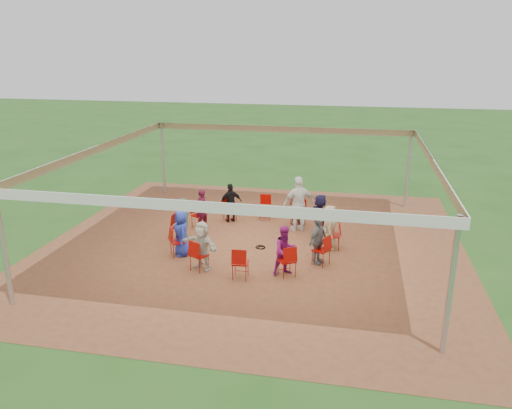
% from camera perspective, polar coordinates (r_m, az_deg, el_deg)
% --- Properties ---
extents(ground, '(80.00, 80.00, 0.00)m').
position_cam_1_polar(ground, '(15.95, -0.18, -4.57)').
color(ground, '#214C17').
rests_on(ground, ground).
extents(dirt_patch, '(13.00, 13.00, 0.00)m').
position_cam_1_polar(dirt_patch, '(15.95, -0.18, -4.55)').
color(dirt_patch, brown).
rests_on(dirt_patch, ground).
extents(tent, '(10.33, 10.33, 3.00)m').
position_cam_1_polar(tent, '(15.22, -0.19, 3.73)').
color(tent, '#B2B2B7').
rests_on(tent, ground).
extents(chair_0, '(0.46, 0.44, 0.90)m').
position_cam_1_polar(chair_0, '(15.62, 8.79, -3.51)').
color(chair_0, '#9D0802').
rests_on(chair_0, ground).
extents(chair_1, '(0.60, 0.59, 0.90)m').
position_cam_1_polar(chair_1, '(16.78, 7.69, -1.96)').
color(chair_1, '#9D0802').
rests_on(chair_1, ground).
extents(chair_2, '(0.57, 0.58, 0.90)m').
position_cam_1_polar(chair_2, '(17.66, 4.84, -0.85)').
color(chair_2, '#9D0802').
rests_on(chair_2, ground).
extents(chair_3, '(0.44, 0.46, 0.90)m').
position_cam_1_polar(chair_3, '(18.09, 1.03, -0.34)').
color(chair_3, '#9D0802').
rests_on(chair_3, ground).
extents(chair_4, '(0.59, 0.60, 0.90)m').
position_cam_1_polar(chair_4, '(17.98, -3.00, -0.48)').
color(chair_4, '#9D0802').
rests_on(chair_4, ground).
extents(chair_5, '(0.58, 0.57, 0.90)m').
position_cam_1_polar(chair_5, '(17.35, -6.52, -1.25)').
color(chair_5, '#9D0802').
rests_on(chair_5, ground).
extents(chair_6, '(0.46, 0.44, 0.90)m').
position_cam_1_polar(chair_6, '(16.33, -8.75, -2.56)').
color(chair_6, '#9D0802').
rests_on(chair_6, ground).
extents(chair_7, '(0.60, 0.59, 0.90)m').
position_cam_1_polar(chair_7, '(15.14, -8.93, -4.22)').
color(chair_7, '#9D0802').
rests_on(chair_7, ground).
extents(chair_8, '(0.57, 0.58, 0.90)m').
position_cam_1_polar(chair_8, '(14.10, -6.51, -5.79)').
color(chair_8, '#9D0802').
rests_on(chair_8, ground).
extents(chair_9, '(0.44, 0.46, 0.90)m').
position_cam_1_polar(chair_9, '(13.55, -1.80, -6.69)').
color(chair_9, '#9D0802').
rests_on(chair_9, ground).
extents(chair_10, '(0.59, 0.60, 0.90)m').
position_cam_1_polar(chair_10, '(13.69, 3.56, -6.44)').
color(chair_10, '#9D0802').
rests_on(chair_10, ground).
extents(chair_11, '(0.58, 0.57, 0.90)m').
position_cam_1_polar(chair_11, '(14.48, 7.46, -5.18)').
color(chair_11, '#9D0802').
rests_on(chair_11, ground).
extents(person_seated_0, '(0.42, 0.70, 1.40)m').
position_cam_1_polar(person_seated_0, '(15.53, 8.39, -2.60)').
color(person_seated_0, tan).
rests_on(person_seated_0, ground).
extents(person_seated_1, '(1.12, 1.36, 1.40)m').
position_cam_1_polar(person_seated_1, '(16.64, 7.37, -1.17)').
color(person_seated_1, '#1E1A41').
rests_on(person_seated_1, ground).
extents(person_seated_2, '(0.79, 0.66, 1.40)m').
position_cam_1_polar(person_seated_2, '(17.49, 4.64, -0.15)').
color(person_seated_2, brown).
rests_on(person_seated_2, ground).
extents(person_seated_3, '(0.92, 0.80, 1.40)m').
position_cam_1_polar(person_seated_3, '(17.79, -2.89, 0.20)').
color(person_seated_3, black).
rests_on(person_seated_3, ground).
extents(person_seated_4, '(0.53, 0.61, 1.40)m').
position_cam_1_polar(person_seated_4, '(17.19, -6.27, -0.52)').
color(person_seated_4, '#430C1F').
rests_on(person_seated_4, ground).
extents(person_seated_5, '(0.49, 0.93, 1.40)m').
position_cam_1_polar(person_seated_5, '(16.21, -8.39, -1.73)').
color(person_seated_5, '#284B38').
rests_on(person_seated_5, ground).
extents(person_seated_6, '(0.69, 0.78, 1.40)m').
position_cam_1_polar(person_seated_6, '(15.07, -8.53, -3.25)').
color(person_seated_6, '#2434A3').
rests_on(person_seated_6, ground).
extents(person_seated_7, '(1.38, 1.03, 1.40)m').
position_cam_1_polar(person_seated_7, '(14.08, -6.20, -4.68)').
color(person_seated_7, beige).
rests_on(person_seated_7, ground).
extents(person_seated_8, '(0.79, 0.70, 1.40)m').
position_cam_1_polar(person_seated_8, '(13.69, 3.37, -5.27)').
color(person_seated_8, '#861667').
rests_on(person_seated_8, ground).
extents(person_seated_9, '(0.75, 0.92, 1.40)m').
position_cam_1_polar(person_seated_9, '(14.44, 7.09, -4.13)').
color(person_seated_9, slate).
rests_on(person_seated_9, ground).
extents(standing_person, '(1.25, 1.01, 1.90)m').
position_cam_1_polar(standing_person, '(16.89, 4.92, 0.07)').
color(standing_person, silver).
rests_on(standing_person, ground).
extents(cable_coil, '(0.36, 0.36, 0.03)m').
position_cam_1_polar(cable_coil, '(15.67, 0.55, -4.92)').
color(cable_coil, black).
rests_on(cable_coil, ground).
extents(laptop, '(0.28, 0.34, 0.23)m').
position_cam_1_polar(laptop, '(15.55, 7.80, -2.73)').
color(laptop, '#B7B7BC').
rests_on(laptop, ground).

